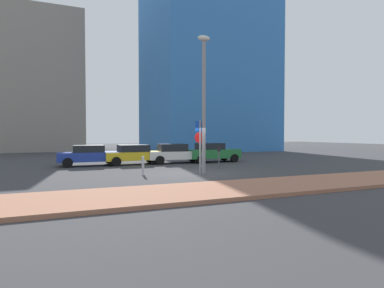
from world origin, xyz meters
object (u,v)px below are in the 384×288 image
object	(u,v)px
parked_car_blue	(89,155)
street_lamp	(204,93)
parked_car_yellow	(134,154)
parked_car_green	(213,152)
parked_car_white	(176,153)
parking_sign_post	(200,140)
traffic_bollard_near	(200,160)
traffic_bollard_mid	(143,166)
parking_meter	(219,155)

from	to	relation	value
parked_car_blue	street_lamp	world-z (taller)	street_lamp
parked_car_yellow	parked_car_green	xyz separation A→B (m)	(6.05, -0.45, 0.03)
parked_car_white	parking_sign_post	world-z (taller)	parking_sign_post
parked_car_white	street_lamp	size ratio (longest dim) A/B	0.61
parked_car_green	street_lamp	xyz separation A→B (m)	(-3.55, -6.28, 3.59)
parking_sign_post	traffic_bollard_near	xyz separation A→B (m)	(1.26, 2.86, -1.36)
parked_car_blue	parked_car_green	size ratio (longest dim) A/B	0.99
parked_car_blue	parked_car_yellow	world-z (taller)	parked_car_blue
parked_car_blue	parked_car_yellow	distance (m)	3.03
parked_car_yellow	traffic_bollard_mid	size ratio (longest dim) A/B	4.21
parked_car_yellow	parking_sign_post	xyz separation A→B (m)	(2.34, -6.61, 1.09)
parked_car_blue	parking_meter	size ratio (longest dim) A/B	3.00
parked_car_green	parking_sign_post	xyz separation A→B (m)	(-3.71, -6.16, 1.06)
parking_meter	traffic_bollard_mid	bearing A→B (deg)	-165.95
parking_meter	street_lamp	world-z (taller)	street_lamp
parked_car_yellow	traffic_bollard_mid	distance (m)	6.10
parked_car_white	traffic_bollard_near	world-z (taller)	parked_car_white
parked_car_white	traffic_bollard_mid	world-z (taller)	parked_car_white
parked_car_green	parking_meter	xyz separation A→B (m)	(-1.64, -4.32, 0.12)
parking_sign_post	parking_meter	world-z (taller)	parking_sign_post
parked_car_blue	parking_sign_post	distance (m)	8.70
parking_sign_post	parking_meter	size ratio (longest dim) A/B	2.12
parked_car_green	traffic_bollard_near	distance (m)	4.12
parked_car_blue	street_lamp	distance (m)	9.54
parked_car_white	parked_car_green	distance (m)	2.94
parked_car_blue	parked_car_white	distance (m)	6.16
traffic_bollard_mid	parking_meter	bearing A→B (deg)	14.05
parked_car_yellow	parked_car_white	bearing A→B (deg)	-3.77
street_lamp	parking_sign_post	bearing A→B (deg)	141.98
parked_car_blue	parked_car_white	xyz separation A→B (m)	(6.15, -0.36, 0.00)
street_lamp	traffic_bollard_mid	size ratio (longest dim) A/B	7.45
parked_car_yellow	traffic_bollard_near	xyz separation A→B (m)	(3.60, -3.75, -0.28)
parking_meter	traffic_bollard_mid	size ratio (longest dim) A/B	1.37
parked_car_yellow	parking_meter	xyz separation A→B (m)	(4.41, -4.78, 0.15)
parked_car_blue	street_lamp	size ratio (longest dim) A/B	0.55
parking_meter	parked_car_yellow	bearing A→B (deg)	132.72
parking_sign_post	street_lamp	xyz separation A→B (m)	(0.16, -0.13, 2.53)
traffic_bollard_mid	parking_sign_post	bearing A→B (deg)	-10.47
street_lamp	parked_car_blue	bearing A→B (deg)	128.76
parking_meter	traffic_bollard_mid	world-z (taller)	parking_meter
parking_meter	parked_car_green	bearing A→B (deg)	69.20
parked_car_white	parked_car_green	xyz separation A→B (m)	(2.93, -0.25, 0.02)
parked_car_white	parked_car_yellow	bearing A→B (deg)	176.23
parking_sign_post	parked_car_blue	bearing A→B (deg)	128.45
parked_car_blue	parking_meter	xyz separation A→B (m)	(7.44, -4.92, 0.15)
parked_car_green	parking_sign_post	world-z (taller)	parking_sign_post
parked_car_white	parked_car_blue	bearing A→B (deg)	176.69
street_lamp	parked_car_green	bearing A→B (deg)	60.54
parked_car_green	street_lamp	bearing A→B (deg)	-119.46
parked_car_blue	traffic_bollard_near	xyz separation A→B (m)	(6.63, -3.90, -0.28)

